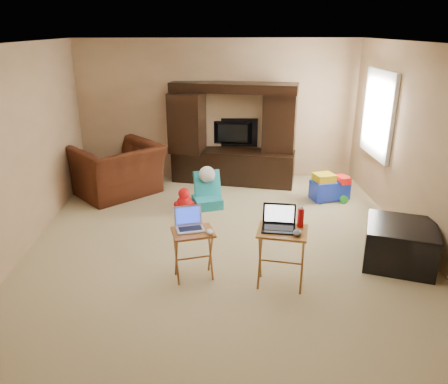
{
  "coord_description": "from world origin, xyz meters",
  "views": [
    {
      "loc": [
        -0.17,
        -5.13,
        2.67
      ],
      "look_at": [
        0.0,
        -0.2,
        0.8
      ],
      "focal_mm": 35.0,
      "sensor_mm": 36.0,
      "label": 1
    }
  ],
  "objects_px": {
    "recliner": "(118,170)",
    "mouse_left": "(210,232)",
    "push_toy": "(330,187)",
    "entertainment_center": "(233,134)",
    "laptop_right": "(279,219)",
    "mouse_right": "(297,233)",
    "television": "(233,133)",
    "child_rocker": "(207,190)",
    "laptop_left": "(190,220)",
    "tray_table_left": "(194,255)",
    "water_bottle": "(301,218)",
    "plush_toy": "(184,199)",
    "ottoman": "(400,244)",
    "tray_table_right": "(281,258)"
  },
  "relations": [
    {
      "from": "recliner",
      "to": "laptop_left",
      "type": "bearing_deg",
      "value": 75.52
    },
    {
      "from": "recliner",
      "to": "tray_table_left",
      "type": "relative_size",
      "value": 2.25
    },
    {
      "from": "push_toy",
      "to": "tray_table_left",
      "type": "relative_size",
      "value": 1.05
    },
    {
      "from": "push_toy",
      "to": "ottoman",
      "type": "xyz_separation_m",
      "value": [
        0.29,
        -2.07,
        0.02
      ]
    },
    {
      "from": "child_rocker",
      "to": "recliner",
      "type": "bearing_deg",
      "value": 143.1
    },
    {
      "from": "child_rocker",
      "to": "laptop_left",
      "type": "height_order",
      "value": "laptop_left"
    },
    {
      "from": "recliner",
      "to": "mouse_left",
      "type": "relative_size",
      "value": 11.07
    },
    {
      "from": "recliner",
      "to": "tray_table_right",
      "type": "height_order",
      "value": "recliner"
    },
    {
      "from": "mouse_right",
      "to": "water_bottle",
      "type": "bearing_deg",
      "value": 70.71
    },
    {
      "from": "tray_table_left",
      "to": "mouse_right",
      "type": "relative_size",
      "value": 4.27
    },
    {
      "from": "push_toy",
      "to": "laptop_left",
      "type": "distance_m",
      "value": 3.2
    },
    {
      "from": "television",
      "to": "laptop_right",
      "type": "xyz_separation_m",
      "value": [
        0.29,
        -3.65,
        -0.07
      ]
    },
    {
      "from": "recliner",
      "to": "water_bottle",
      "type": "distance_m",
      "value": 3.78
    },
    {
      "from": "plush_toy",
      "to": "ottoman",
      "type": "relative_size",
      "value": 0.48
    },
    {
      "from": "entertainment_center",
      "to": "mouse_right",
      "type": "bearing_deg",
      "value": -68.51
    },
    {
      "from": "mouse_right",
      "to": "laptop_left",
      "type": "bearing_deg",
      "value": 162.85
    },
    {
      "from": "television",
      "to": "plush_toy",
      "type": "bearing_deg",
      "value": 67.06
    },
    {
      "from": "television",
      "to": "mouse_left",
      "type": "height_order",
      "value": "television"
    },
    {
      "from": "plush_toy",
      "to": "mouse_left",
      "type": "xyz_separation_m",
      "value": [
        0.39,
        -2.01,
        0.42
      ]
    },
    {
      "from": "ottoman",
      "to": "laptop_left",
      "type": "xyz_separation_m",
      "value": [
        -2.47,
        -0.22,
        0.45
      ]
    },
    {
      "from": "tray_table_right",
      "to": "mouse_left",
      "type": "xyz_separation_m",
      "value": [
        -0.76,
        0.12,
        0.27
      ]
    },
    {
      "from": "ottoman",
      "to": "laptop_right",
      "type": "relative_size",
      "value": 2.22
    },
    {
      "from": "push_toy",
      "to": "recliner",
      "type": "bearing_deg",
      "value": 159.25
    },
    {
      "from": "entertainment_center",
      "to": "tray_table_right",
      "type": "relative_size",
      "value": 3.26
    },
    {
      "from": "child_rocker",
      "to": "mouse_left",
      "type": "distance_m",
      "value": 2.17
    },
    {
      "from": "water_bottle",
      "to": "laptop_right",
      "type": "bearing_deg",
      "value": -165.96
    },
    {
      "from": "tray_table_left",
      "to": "tray_table_right",
      "type": "bearing_deg",
      "value": -24.51
    },
    {
      "from": "child_rocker",
      "to": "ottoman",
      "type": "xyz_separation_m",
      "value": [
        2.29,
        -1.83,
        -0.03
      ]
    },
    {
      "from": "push_toy",
      "to": "laptop_right",
      "type": "xyz_separation_m",
      "value": [
        -1.24,
        -2.49,
        0.56
      ]
    },
    {
      "from": "tray_table_right",
      "to": "mouse_left",
      "type": "distance_m",
      "value": 0.82
    },
    {
      "from": "tray_table_left",
      "to": "mouse_left",
      "type": "bearing_deg",
      "value": -33.66
    },
    {
      "from": "child_rocker",
      "to": "tray_table_left",
      "type": "height_order",
      "value": "tray_table_left"
    },
    {
      "from": "recliner",
      "to": "child_rocker",
      "type": "xyz_separation_m",
      "value": [
        1.5,
        -0.63,
        -0.15
      ]
    },
    {
      "from": "entertainment_center",
      "to": "mouse_right",
      "type": "relative_size",
      "value": 16.04
    },
    {
      "from": "laptop_left",
      "to": "push_toy",
      "type": "bearing_deg",
      "value": 33.48
    },
    {
      "from": "television",
      "to": "plush_toy",
      "type": "height_order",
      "value": "television"
    },
    {
      "from": "laptop_right",
      "to": "mouse_left",
      "type": "relative_size",
      "value": 2.97
    },
    {
      "from": "recliner",
      "to": "child_rocker",
      "type": "distance_m",
      "value": 1.63
    },
    {
      "from": "tray_table_right",
      "to": "mouse_left",
      "type": "bearing_deg",
      "value": -174.88
    },
    {
      "from": "mouse_left",
      "to": "mouse_right",
      "type": "distance_m",
      "value": 0.93
    },
    {
      "from": "laptop_right",
      "to": "mouse_right",
      "type": "relative_size",
      "value": 2.58
    },
    {
      "from": "tray_table_right",
      "to": "tray_table_left",
      "type": "bearing_deg",
      "value": -177.22
    },
    {
      "from": "tray_table_left",
      "to": "mouse_left",
      "type": "relative_size",
      "value": 4.92
    },
    {
      "from": "push_toy",
      "to": "entertainment_center",
      "type": "bearing_deg",
      "value": 133.78
    },
    {
      "from": "push_toy",
      "to": "laptop_right",
      "type": "height_order",
      "value": "laptop_right"
    },
    {
      "from": "child_rocker",
      "to": "laptop_right",
      "type": "bearing_deg",
      "value": -85.52
    },
    {
      "from": "recliner",
      "to": "laptop_left",
      "type": "height_order",
      "value": "recliner"
    },
    {
      "from": "entertainment_center",
      "to": "laptop_left",
      "type": "relative_size",
      "value": 7.17
    },
    {
      "from": "recliner",
      "to": "mouse_left",
      "type": "distance_m",
      "value": 3.18
    },
    {
      "from": "mouse_right",
      "to": "water_bottle",
      "type": "xyz_separation_m",
      "value": [
        0.07,
        0.2,
        0.08
      ]
    }
  ]
}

